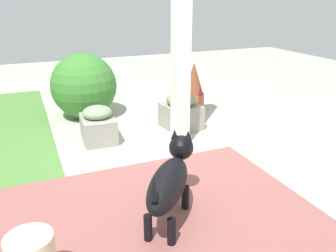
% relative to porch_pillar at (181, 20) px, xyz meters
% --- Properties ---
extents(ground_plane, '(12.00, 12.00, 0.00)m').
position_rel_porch_pillar_xyz_m(ground_plane, '(-0.23, 0.26, -1.30)').
color(ground_plane, '#AEAE9B').
extents(brick_path, '(1.80, 2.40, 0.02)m').
position_rel_porch_pillar_xyz_m(brick_path, '(-1.22, 0.76, -1.29)').
color(brick_path, '#90544E').
rests_on(brick_path, ground).
extents(porch_pillar, '(0.16, 0.16, 2.60)m').
position_rel_porch_pillar_xyz_m(porch_pillar, '(0.00, 0.00, 0.00)').
color(porch_pillar, white).
rests_on(porch_pillar, ground).
extents(stone_planter_nearest, '(0.49, 0.45, 0.44)m').
position_rel_porch_pillar_xyz_m(stone_planter_nearest, '(0.44, -0.22, -1.09)').
color(stone_planter_nearest, gray).
rests_on(stone_planter_nearest, ground).
extents(stone_planter_mid, '(0.49, 0.37, 0.40)m').
position_rel_porch_pillar_xyz_m(stone_planter_mid, '(0.42, 0.80, -1.11)').
color(stone_planter_mid, gray).
rests_on(stone_planter_mid, ground).
extents(round_shrub, '(0.85, 0.85, 0.85)m').
position_rel_porch_pillar_xyz_m(round_shrub, '(1.30, 0.78, -0.88)').
color(round_shrub, '#37742C').
rests_on(round_shrub, ground).
extents(terracotta_pot_spiky, '(0.30, 0.30, 0.66)m').
position_rel_porch_pillar_xyz_m(terracotta_pot_spiky, '(1.08, -0.71, -0.99)').
color(terracotta_pot_spiky, '#B85A3F').
rests_on(terracotta_pot_spiky, ground).
extents(dog, '(0.75, 0.64, 0.57)m').
position_rel_porch_pillar_xyz_m(dog, '(-1.24, 0.65, -0.96)').
color(dog, black).
rests_on(dog, ground).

